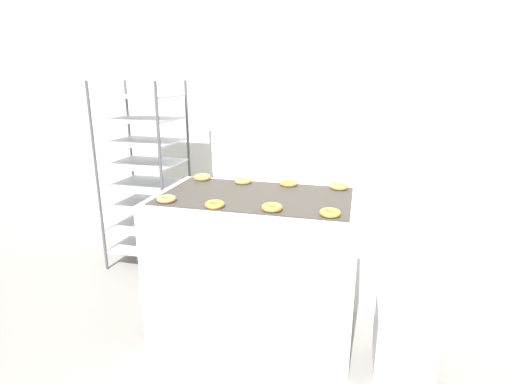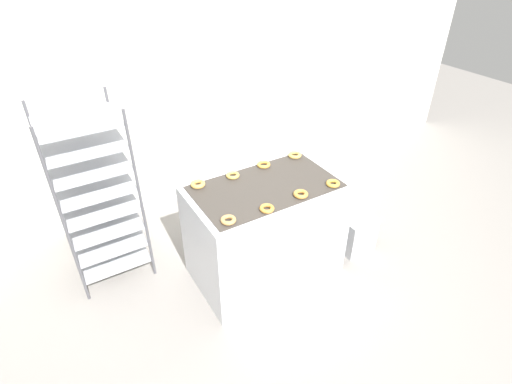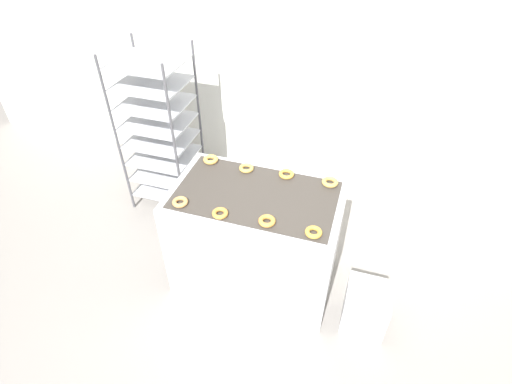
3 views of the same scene
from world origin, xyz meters
name	(u,v)px [view 2 (image 2 of 3)]	position (x,y,z in m)	size (l,w,h in m)	color
ground_plane	(304,316)	(0.00, 0.00, 0.00)	(14.00, 14.00, 0.00)	gray
wall_back	(187,76)	(0.00, 2.12, 1.40)	(8.00, 0.05, 2.80)	silver
fryer_machine	(265,231)	(0.00, 0.62, 0.46)	(1.24, 0.74, 0.92)	silver
baking_rack_cart	(96,195)	(-1.18, 1.36, 0.81)	(0.61, 0.55, 1.59)	#4C4C51
glaze_bin	(354,231)	(0.92, 0.45, 0.19)	(0.32, 0.32, 0.37)	silver
donut_near_left	(228,220)	(-0.47, 0.36, 0.93)	(0.11, 0.11, 0.03)	#BD874A
donut_near_midleft	(267,208)	(-0.16, 0.34, 0.93)	(0.11, 0.11, 0.03)	#CA8436
donut_near_midright	(301,194)	(0.16, 0.37, 0.93)	(0.11, 0.11, 0.03)	#C58538
donut_near_right	(333,183)	(0.47, 0.36, 0.93)	(0.11, 0.11, 0.03)	gold
donut_far_left	(198,184)	(-0.46, 0.90, 0.94)	(0.12, 0.12, 0.04)	gold
donut_far_midleft	(233,175)	(-0.16, 0.88, 0.93)	(0.11, 0.11, 0.03)	gold
donut_far_midright	(264,165)	(0.15, 0.90, 0.93)	(0.12, 0.12, 0.03)	gold
donut_far_right	(295,155)	(0.48, 0.90, 0.93)	(0.12, 0.12, 0.03)	tan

